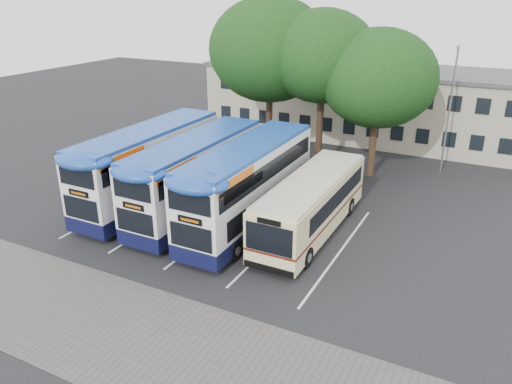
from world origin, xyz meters
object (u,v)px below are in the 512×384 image
object	(u,v)px
tree_mid	(323,56)
bus_dd_left	(150,163)
lamp_post	(450,104)
bus_dd_mid	(197,174)
bus_single	(312,201)
tree_left	(270,50)
bus_dd_right	(249,183)
tree_right	(379,78)

from	to	relation	value
tree_mid	bus_dd_left	xyz separation A→B (m)	(-6.66, -11.50, -5.45)
lamp_post	bus_dd_left	bearing A→B (deg)	-136.94
bus_dd_left	bus_dd_mid	bearing A→B (deg)	-0.75
tree_mid	bus_dd_left	bearing A→B (deg)	-120.08
tree_mid	bus_single	distance (m)	12.89
tree_left	bus_dd_mid	world-z (taller)	tree_left
lamp_post	tree_left	xyz separation A→B (m)	(-12.85, -2.44, 3.24)
lamp_post	bus_dd_mid	size ratio (longest dim) A/B	0.81
lamp_post	bus_dd_left	xyz separation A→B (m)	(-15.22, -14.23, -2.43)
lamp_post	bus_single	world-z (taller)	lamp_post
tree_mid	bus_dd_right	xyz separation A→B (m)	(0.20, -11.57, -5.48)
bus_dd_left	bus_single	distance (m)	10.35
tree_mid	bus_single	size ratio (longest dim) A/B	1.06
bus_dd_left	bus_single	bearing A→B (deg)	4.73
tree_mid	tree_right	size ratio (longest dim) A/B	1.11
tree_right	bus_dd_mid	size ratio (longest dim) A/B	0.92
tree_right	bus_dd_mid	distance (m)	14.16
tree_right	bus_dd_left	world-z (taller)	tree_right
bus_dd_left	bus_single	xyz separation A→B (m)	(10.28, 0.85, -0.85)
tree_mid	lamp_post	bearing A→B (deg)	17.67
bus_dd_left	bus_dd_right	size ratio (longest dim) A/B	1.01
bus_dd_left	bus_dd_right	bearing A→B (deg)	-0.57
bus_dd_right	tree_mid	bearing A→B (deg)	91.00
lamp_post	tree_left	world-z (taller)	tree_left
lamp_post	bus_dd_right	world-z (taller)	lamp_post
tree_right	bus_dd_left	bearing A→B (deg)	-133.71
bus_dd_mid	bus_dd_right	size ratio (longest dim) A/B	0.98
tree_mid	tree_right	distance (m)	4.29
bus_dd_mid	bus_single	world-z (taller)	bus_dd_mid
bus_dd_mid	tree_right	bearing A→B (deg)	57.11
tree_left	bus_dd_right	bearing A→B (deg)	-69.26
bus_single	tree_right	bearing A→B (deg)	87.26
tree_mid	bus_dd_mid	distance (m)	13.20
tree_mid	bus_single	xyz separation A→B (m)	(3.61, -10.65, -6.30)
bus_single	tree_mid	bearing A→B (deg)	108.75
tree_left	lamp_post	bearing A→B (deg)	10.76
bus_dd_left	bus_dd_mid	world-z (taller)	bus_dd_left
bus_dd_mid	bus_single	bearing A→B (deg)	7.48
tree_right	bus_dd_left	size ratio (longest dim) A/B	0.89
tree_left	bus_dd_left	distance (m)	13.29
lamp_post	tree_right	xyz separation A→B (m)	(-4.45, -2.96, 1.84)
tree_right	bus_dd_mid	bearing A→B (deg)	-122.89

